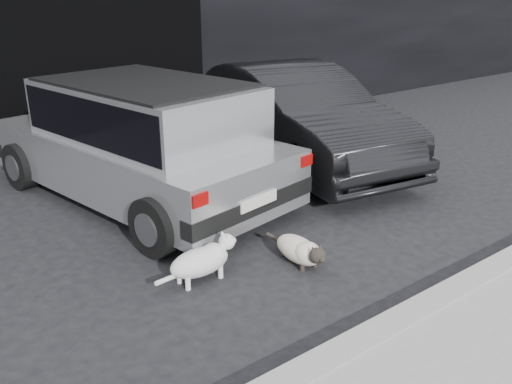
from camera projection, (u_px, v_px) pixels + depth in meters
ground at (165, 238)px, 5.84m from camera, size 80.00×80.00×0.00m
garage_opening at (97, 67)px, 8.90m from camera, size 4.00×0.10×2.60m
curb at (425, 309)px, 4.46m from camera, size 18.00×0.25×0.12m
silver_hatchback at (142, 136)px, 6.66m from camera, size 2.59×4.35×1.51m
second_car at (294, 115)px, 8.12m from camera, size 2.24×4.61×1.46m
cat_siamese at (301, 251)px, 5.27m from camera, size 0.36×0.89×0.31m
cat_white at (203, 260)px, 4.97m from camera, size 0.89×0.30×0.41m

